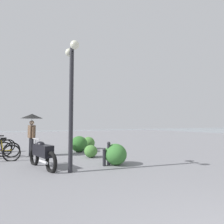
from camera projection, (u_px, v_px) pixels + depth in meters
The scene contains 9 objects.
lamppost at pixel (71, 87), 6.03m from camera, with size 0.98×0.28×4.20m.
motorcycle at pixel (42, 154), 6.46m from camera, with size 2.11×0.74×1.06m.
pedestrian at pixel (32, 123), 8.81m from camera, with size 1.00×1.00×2.03m.
bollard_near at pixel (109, 153), 6.84m from camera, with size 0.13×0.13×0.88m.
bollard_mid at pixel (104, 156), 6.77m from camera, with size 0.13×0.13×0.66m.
shrub_low at pixel (79, 144), 10.10m from camera, with size 1.01×0.91×0.86m.
shrub_round at pixel (91, 151), 8.45m from camera, with size 0.67×0.60×0.57m.
shrub_wide at pixel (88, 143), 11.23m from camera, with size 0.86×0.77×0.73m.
shrub_tall at pixel (115, 154), 6.97m from camera, with size 0.93×0.84×0.79m.
Camera 1 is at (-0.51, 2.26, 1.58)m, focal length 29.32 mm.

